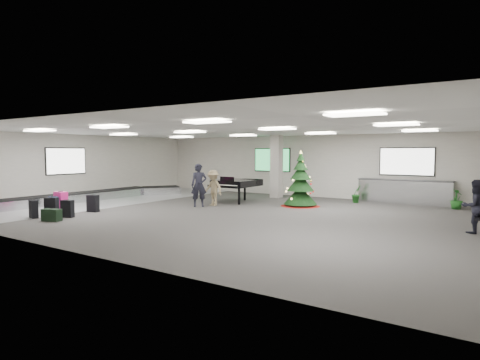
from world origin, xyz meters
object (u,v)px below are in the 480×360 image
Objects in this scene: pink_suitcase at (61,202)px; grand_piano at (235,183)px; traveler_b at (213,188)px; service_counter at (404,191)px; christmas_tree at (300,187)px; baggage_carousel at (98,195)px; traveler_bench at (475,207)px; traveler_a at (199,185)px; potted_plant_right at (457,199)px; potted_plant_left at (356,194)px.

pink_suitcase is 0.39× the size of grand_piano.
pink_suitcase is 6.09m from traveler_b.
service_counter is 1.67× the size of christmas_tree.
baggage_carousel is 4.51× the size of grand_piano.
traveler_b is at bearing -38.98° from traveler_bench.
traveler_a is 10.17m from traveler_bench.
grand_piano is at bearing -173.86° from christmas_tree.
service_counter is 6.74m from traveler_bench.
potted_plant_right is (15.01, 5.98, 0.21)m from baggage_carousel.
baggage_carousel is 6.84m from grand_piano.
grand_piano reaches higher than pink_suitcase.
traveler_a is 1.19× the size of traveler_bench.
grand_piano is at bearing 62.77° from pink_suitcase.
christmas_tree is at bearing 47.37° from pink_suitcase.
potted_plant_right reaches higher than potted_plant_left.
service_counter is 14.61m from pink_suitcase.
service_counter is at bearing 26.68° from potted_plant_left.
pink_suitcase is 1.00× the size of potted_plant_right.
grand_piano is 9.39m from potted_plant_right.
traveler_a is 0.69m from traveler_b.
traveler_a is 2.21× the size of potted_plant_left.
grand_piano is (6.12, 2.98, 0.66)m from baggage_carousel.
potted_plant_left is at bearing 49.90° from pink_suitcase.
traveler_b is (0.29, 0.62, -0.14)m from traveler_a.
traveler_b is 9.91m from traveler_bench.
potted_plant_right is (4.05, 0.19, 0.00)m from potted_plant_left.
traveler_a is at bearing -35.41° from traveler_bench.
traveler_bench is (9.89, -0.65, 0.00)m from traveler_b.
traveler_a reaches higher than potted_plant_right.
grand_piano is at bearing -161.40° from potted_plant_right.
baggage_carousel is 11.51× the size of pink_suitcase.
traveler_a is (-7.11, -5.96, 0.37)m from service_counter.
pink_suitcase is at bearing -169.82° from traveler_a.
traveler_a reaches higher than baggage_carousel.
baggage_carousel is 4.00× the size of christmas_tree.
grand_piano reaches higher than service_counter.
christmas_tree is 1.57× the size of traveler_b.
service_counter is at bearing 27.67° from baggage_carousel.
potted_plant_right is (8.89, 2.99, -0.45)m from grand_piano.
traveler_b and traveler_bench have the same top height.
christmas_tree is 3.78m from traveler_b.
grand_piano is 2.56× the size of potted_plant_right.
traveler_a is at bearing -136.17° from potted_plant_left.
traveler_bench is at bearing -21.32° from christmas_tree.
potted_plant_right is (5.74, 2.65, -0.41)m from christmas_tree.
pink_suitcase is 1.01× the size of potted_plant_left.
baggage_carousel is 16.15m from potted_plant_right.
christmas_tree reaches higher than pink_suitcase.
baggage_carousel is at bearing -160.28° from christmas_tree.
pink_suitcase is at bearing -135.53° from service_counter.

